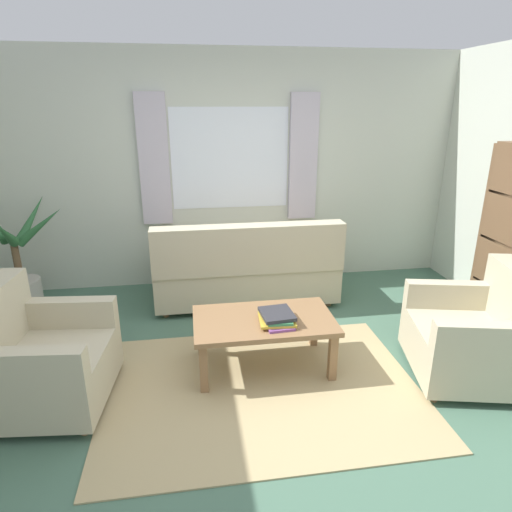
# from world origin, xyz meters

# --- Properties ---
(ground_plane) EXTENTS (6.24, 6.24, 0.00)m
(ground_plane) POSITION_xyz_m (0.00, 0.00, 0.00)
(ground_plane) COLOR #476B56
(wall_back) EXTENTS (5.32, 0.12, 2.60)m
(wall_back) POSITION_xyz_m (0.00, 2.26, 1.30)
(wall_back) COLOR beige
(wall_back) RESTS_ON ground_plane
(window_with_curtains) EXTENTS (1.98, 0.07, 1.40)m
(window_with_curtains) POSITION_xyz_m (0.00, 2.18, 1.45)
(window_with_curtains) COLOR white
(area_rug) EXTENTS (2.33, 1.70, 0.01)m
(area_rug) POSITION_xyz_m (0.00, 0.00, 0.01)
(area_rug) COLOR tan
(area_rug) RESTS_ON ground_plane
(couch) EXTENTS (1.90, 0.82, 0.92)m
(couch) POSITION_xyz_m (0.09, 1.55, 0.37)
(couch) COLOR #BCB293
(couch) RESTS_ON ground_plane
(armchair_left) EXTENTS (0.90, 0.92, 0.88)m
(armchair_left) POSITION_xyz_m (-1.57, 0.09, 0.35)
(armchair_left) COLOR #BCB293
(armchair_left) RESTS_ON ground_plane
(armchair_right) EXTENTS (0.98, 1.00, 0.88)m
(armchair_right) POSITION_xyz_m (1.65, -0.08, 0.35)
(armchair_right) COLOR #BCB293
(armchair_right) RESTS_ON ground_plane
(coffee_table) EXTENTS (1.10, 0.64, 0.44)m
(coffee_table) POSITION_xyz_m (0.06, 0.29, 0.38)
(coffee_table) COLOR olive
(coffee_table) RESTS_ON ground_plane
(book_stack_on_table) EXTENTS (0.28, 0.33, 0.08)m
(book_stack_on_table) POSITION_xyz_m (0.15, 0.20, 0.48)
(book_stack_on_table) COLOR #7F478C
(book_stack_on_table) RESTS_ON coffee_table
(potted_plant) EXTENTS (1.03, 1.09, 1.18)m
(potted_plant) POSITION_xyz_m (-2.22, 1.69, 0.47)
(potted_plant) COLOR #B7B2A8
(potted_plant) RESTS_ON ground_plane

